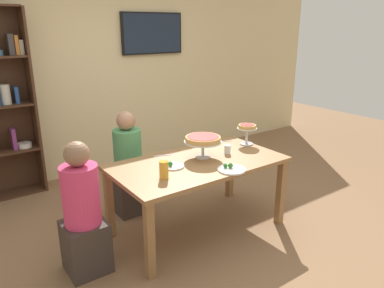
{
  "coord_description": "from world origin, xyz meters",
  "views": [
    {
      "loc": [
        -1.98,
        -2.67,
        2.0
      ],
      "look_at": [
        0.0,
        0.1,
        0.89
      ],
      "focal_mm": 34.34,
      "sensor_mm": 36.0,
      "label": 1
    }
  ],
  "objects_px": {
    "deep_dish_pizza_stand": "(203,140)",
    "television": "(152,33)",
    "personal_pizza_stand": "(247,129)",
    "diner_far_left": "(129,170)",
    "water_glass_clear_near": "(227,150)",
    "cutlery_knife_near": "(163,155)",
    "beer_glass_amber_tall": "(164,170)",
    "salad_plate_near_diner": "(172,166)",
    "cutlery_fork_near": "(225,141)",
    "diner_head_west": "(83,218)",
    "dining_table": "(198,170)",
    "salad_plate_far_diner": "(231,169)"
  },
  "relations": [
    {
      "from": "deep_dish_pizza_stand",
      "to": "television",
      "type": "bearing_deg",
      "value": 72.69
    },
    {
      "from": "television",
      "to": "personal_pizza_stand",
      "type": "distance_m",
      "value": 2.21
    },
    {
      "from": "diner_far_left",
      "to": "water_glass_clear_near",
      "type": "distance_m",
      "value": 1.1
    },
    {
      "from": "water_glass_clear_near",
      "to": "cutlery_knife_near",
      "type": "distance_m",
      "value": 0.66
    },
    {
      "from": "diner_far_left",
      "to": "beer_glass_amber_tall",
      "type": "xyz_separation_m",
      "value": [
        -0.1,
        -0.91,
        0.33
      ]
    },
    {
      "from": "diner_far_left",
      "to": "personal_pizza_stand",
      "type": "height_order",
      "value": "diner_far_left"
    },
    {
      "from": "deep_dish_pizza_stand",
      "to": "personal_pizza_stand",
      "type": "relative_size",
      "value": 1.66
    },
    {
      "from": "salad_plate_near_diner",
      "to": "cutlery_fork_near",
      "type": "relative_size",
      "value": 1.16
    },
    {
      "from": "salad_plate_near_diner",
      "to": "deep_dish_pizza_stand",
      "type": "bearing_deg",
      "value": 5.61
    },
    {
      "from": "television",
      "to": "diner_head_west",
      "type": "height_order",
      "value": "television"
    },
    {
      "from": "dining_table",
      "to": "cutlery_fork_near",
      "type": "distance_m",
      "value": 0.71
    },
    {
      "from": "dining_table",
      "to": "cutlery_fork_near",
      "type": "bearing_deg",
      "value": 28.01
    },
    {
      "from": "salad_plate_near_diner",
      "to": "salad_plate_far_diner",
      "type": "height_order",
      "value": "same"
    },
    {
      "from": "television",
      "to": "cutlery_fork_near",
      "type": "distance_m",
      "value": 2.11
    },
    {
      "from": "dining_table",
      "to": "water_glass_clear_near",
      "type": "distance_m",
      "value": 0.4
    },
    {
      "from": "diner_head_west",
      "to": "water_glass_clear_near",
      "type": "height_order",
      "value": "diner_head_west"
    },
    {
      "from": "dining_table",
      "to": "water_glass_clear_near",
      "type": "bearing_deg",
      "value": 0.17
    },
    {
      "from": "deep_dish_pizza_stand",
      "to": "personal_pizza_stand",
      "type": "height_order",
      "value": "personal_pizza_stand"
    },
    {
      "from": "beer_glass_amber_tall",
      "to": "cutlery_fork_near",
      "type": "xyz_separation_m",
      "value": [
        1.11,
        0.5,
        -0.08
      ]
    },
    {
      "from": "beer_glass_amber_tall",
      "to": "cutlery_knife_near",
      "type": "bearing_deg",
      "value": 60.04
    },
    {
      "from": "salad_plate_near_diner",
      "to": "diner_far_left",
      "type": "bearing_deg",
      "value": 98.13
    },
    {
      "from": "water_glass_clear_near",
      "to": "salad_plate_near_diner",
      "type": "bearing_deg",
      "value": 178.6
    },
    {
      "from": "television",
      "to": "beer_glass_amber_tall",
      "type": "relative_size",
      "value": 6.16
    },
    {
      "from": "deep_dish_pizza_stand",
      "to": "salad_plate_near_diner",
      "type": "height_order",
      "value": "deep_dish_pizza_stand"
    },
    {
      "from": "salad_plate_far_diner",
      "to": "diner_far_left",
      "type": "bearing_deg",
      "value": 114.28
    },
    {
      "from": "dining_table",
      "to": "water_glass_clear_near",
      "type": "height_order",
      "value": "water_glass_clear_near"
    },
    {
      "from": "dining_table",
      "to": "diner_head_west",
      "type": "bearing_deg",
      "value": 179.27
    },
    {
      "from": "beer_glass_amber_tall",
      "to": "salad_plate_near_diner",
      "type": "bearing_deg",
      "value": 41.81
    },
    {
      "from": "salad_plate_near_diner",
      "to": "water_glass_clear_near",
      "type": "relative_size",
      "value": 2.26
    },
    {
      "from": "beer_glass_amber_tall",
      "to": "dining_table",
      "type": "bearing_deg",
      "value": 18.65
    },
    {
      "from": "salad_plate_far_diner",
      "to": "water_glass_clear_near",
      "type": "height_order",
      "value": "water_glass_clear_near"
    },
    {
      "from": "diner_head_west",
      "to": "diner_far_left",
      "type": "relative_size",
      "value": 1.0
    },
    {
      "from": "salad_plate_far_diner",
      "to": "cutlery_knife_near",
      "type": "bearing_deg",
      "value": 113.52
    },
    {
      "from": "cutlery_fork_near",
      "to": "deep_dish_pizza_stand",
      "type": "bearing_deg",
      "value": 43.64
    },
    {
      "from": "personal_pizza_stand",
      "to": "diner_head_west",
      "type": "bearing_deg",
      "value": -176.9
    },
    {
      "from": "beer_glass_amber_tall",
      "to": "salad_plate_far_diner",
      "type": "bearing_deg",
      "value": -18.0
    },
    {
      "from": "water_glass_clear_near",
      "to": "cutlery_fork_near",
      "type": "relative_size",
      "value": 0.51
    },
    {
      "from": "cutlery_knife_near",
      "to": "dining_table",
      "type": "bearing_deg",
      "value": 138.12
    },
    {
      "from": "water_glass_clear_near",
      "to": "cutlery_fork_near",
      "type": "bearing_deg",
      "value": 52.93
    },
    {
      "from": "cutlery_fork_near",
      "to": "beer_glass_amber_tall",
      "type": "bearing_deg",
      "value": 39.84
    },
    {
      "from": "diner_head_west",
      "to": "dining_table",
      "type": "bearing_deg",
      "value": -0.73
    },
    {
      "from": "beer_glass_amber_tall",
      "to": "television",
      "type": "bearing_deg",
      "value": 61.67
    },
    {
      "from": "diner_far_left",
      "to": "salad_plate_near_diner",
      "type": "relative_size",
      "value": 5.51
    },
    {
      "from": "water_glass_clear_near",
      "to": "diner_head_west",
      "type": "bearing_deg",
      "value": 179.49
    },
    {
      "from": "television",
      "to": "cutlery_knife_near",
      "type": "bearing_deg",
      "value": -117.86
    },
    {
      "from": "diner_far_left",
      "to": "salad_plate_near_diner",
      "type": "bearing_deg",
      "value": 8.13
    },
    {
      "from": "deep_dish_pizza_stand",
      "to": "cutlery_knife_near",
      "type": "relative_size",
      "value": 2.09
    },
    {
      "from": "diner_far_left",
      "to": "salad_plate_far_diner",
      "type": "bearing_deg",
      "value": 24.28
    },
    {
      "from": "personal_pizza_stand",
      "to": "salad_plate_near_diner",
      "type": "height_order",
      "value": "personal_pizza_stand"
    },
    {
      "from": "deep_dish_pizza_stand",
      "to": "beer_glass_amber_tall",
      "type": "relative_size",
      "value": 2.42
    }
  ]
}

